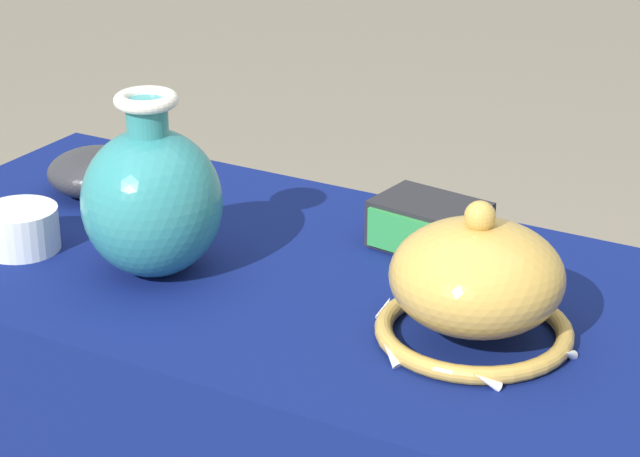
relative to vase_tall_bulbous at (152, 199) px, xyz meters
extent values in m
cylinder|color=brown|center=(-0.41, 0.34, -0.46)|extent=(0.04, 0.04, 0.65)
cube|color=brown|center=(0.16, 0.09, -0.13)|extent=(1.24, 0.59, 0.03)
cube|color=navy|center=(0.16, 0.09, -0.11)|extent=(1.26, 0.61, 0.01)
ellipsoid|color=teal|center=(0.00, 0.00, 0.00)|extent=(0.19, 0.19, 0.20)
cylinder|color=teal|center=(0.00, 0.00, 0.11)|extent=(0.05, 0.05, 0.05)
torus|color=white|center=(0.00, 0.00, 0.14)|extent=(0.08, 0.08, 0.02)
torus|color=gold|center=(0.45, 0.03, -0.09)|extent=(0.24, 0.24, 0.02)
ellipsoid|color=gold|center=(0.45, 0.03, -0.02)|extent=(0.21, 0.21, 0.13)
sphere|color=gold|center=(0.45, 0.03, 0.05)|extent=(0.04, 0.04, 0.04)
cone|color=white|center=(0.57, 0.03, -0.09)|extent=(0.01, 0.04, 0.03)
cone|color=white|center=(0.51, 0.14, -0.09)|extent=(0.04, 0.03, 0.03)
cone|color=white|center=(0.39, 0.14, -0.09)|extent=(0.04, 0.03, 0.03)
cone|color=white|center=(0.33, 0.03, -0.09)|extent=(0.01, 0.04, 0.03)
cone|color=white|center=(0.39, -0.07, -0.09)|extent=(0.04, 0.03, 0.03)
cone|color=white|center=(0.51, -0.07, -0.09)|extent=(0.04, 0.03, 0.03)
cube|color=#232328|center=(0.29, 0.25, -0.07)|extent=(0.16, 0.12, 0.07)
cube|color=green|center=(0.28, 0.20, -0.07)|extent=(0.13, 0.02, 0.06)
cylinder|color=white|center=(-0.21, -0.03, -0.07)|extent=(0.11, 0.11, 0.06)
ellipsoid|color=#2D2D33|center=(-0.25, 0.19, -0.07)|extent=(0.15, 0.15, 0.07)
camera|label=1|loc=(0.94, -1.21, 0.61)|focal=70.00mm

